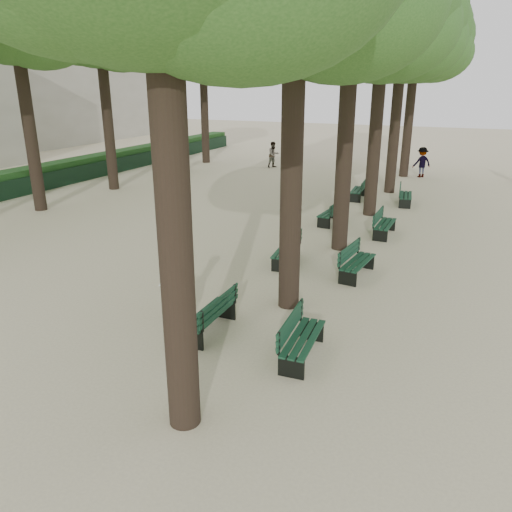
% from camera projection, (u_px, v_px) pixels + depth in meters
% --- Properties ---
extents(ground, '(120.00, 120.00, 0.00)m').
position_uv_depth(ground, '(174.00, 348.00, 10.64)').
color(ground, beige).
rests_on(ground, ground).
extents(tree_central_3, '(6.00, 6.00, 9.95)m').
position_uv_depth(tree_central_3, '(384.00, 18.00, 18.78)').
color(tree_central_3, '#33261C').
rests_on(tree_central_3, ground).
extents(tree_central_4, '(6.00, 6.00, 9.95)m').
position_uv_depth(tree_central_4, '(404.00, 30.00, 23.10)').
color(tree_central_4, '#33261C').
rests_on(tree_central_4, ground).
extents(tree_central_5, '(6.00, 6.00, 9.95)m').
position_uv_depth(tree_central_5, '(417.00, 38.00, 27.42)').
color(tree_central_5, '#33261C').
rests_on(tree_central_5, ground).
extents(tree_far_2, '(6.00, 6.00, 10.45)m').
position_uv_depth(tree_far_2, '(12.00, 6.00, 19.41)').
color(tree_far_2, '#33261C').
rests_on(tree_far_2, ground).
extents(tree_far_3, '(6.00, 6.00, 10.45)m').
position_uv_depth(tree_far_3, '(98.00, 20.00, 23.73)').
color(tree_far_3, '#33261C').
rests_on(tree_far_3, ground).
extents(tree_far_4, '(6.00, 6.00, 10.45)m').
position_uv_depth(tree_far_4, '(158.00, 29.00, 28.05)').
color(tree_far_4, '#33261C').
rests_on(tree_far_4, ground).
extents(tree_far_5, '(6.00, 6.00, 10.45)m').
position_uv_depth(tree_far_5, '(202.00, 36.00, 32.37)').
color(tree_far_5, '#33261C').
rests_on(tree_far_5, ground).
extents(bench_left_0, '(0.58, 1.80, 0.92)m').
position_uv_depth(bench_left_0, '(210.00, 321.00, 11.21)').
color(bench_left_0, black).
rests_on(bench_left_0, ground).
extents(bench_left_1, '(0.76, 1.85, 0.92)m').
position_uv_depth(bench_left_1, '(286.00, 255.00, 15.49)').
color(bench_left_1, black).
rests_on(bench_left_1, ground).
extents(bench_left_2, '(0.71, 1.84, 0.92)m').
position_uv_depth(bench_left_2, '(331.00, 217.00, 19.88)').
color(bench_left_2, black).
rests_on(bench_left_2, ground).
extents(bench_left_3, '(0.70, 1.84, 0.92)m').
position_uv_depth(bench_left_3, '(358.00, 194.00, 24.03)').
color(bench_left_3, black).
rests_on(bench_left_3, ground).
extents(bench_right_0, '(0.67, 1.83, 0.92)m').
position_uv_depth(bench_right_0, '(302.00, 346.00, 10.17)').
color(bench_right_0, black).
rests_on(bench_right_0, ground).
extents(bench_right_1, '(0.77, 1.85, 0.92)m').
position_uv_depth(bench_right_1, '(357.00, 268.00, 14.45)').
color(bench_right_1, black).
rests_on(bench_right_1, ground).
extents(bench_right_2, '(0.60, 1.81, 0.92)m').
position_uv_depth(bench_right_2, '(385.00, 228.00, 18.30)').
color(bench_right_2, black).
rests_on(bench_right_2, ground).
extents(bench_right_3, '(0.79, 1.86, 0.92)m').
position_uv_depth(bench_right_3, '(405.00, 199.00, 22.92)').
color(bench_right_3, black).
rests_on(bench_right_3, ground).
extents(man_with_map, '(0.66, 0.78, 1.87)m').
position_uv_depth(man_with_map, '(177.00, 289.00, 11.28)').
color(man_with_map, black).
rests_on(man_with_map, ground).
extents(pedestrian_b, '(1.11, 0.96, 1.75)m').
position_uv_depth(pedestrian_b, '(422.00, 162.00, 29.39)').
color(pedestrian_b, '#262628').
rests_on(pedestrian_b, ground).
extents(pedestrian_e, '(0.81, 1.52, 1.61)m').
position_uv_depth(pedestrian_e, '(186.00, 158.00, 31.56)').
color(pedestrian_e, '#262628').
rests_on(pedestrian_e, ground).
extents(pedestrian_d, '(0.40, 0.81, 1.60)m').
position_uv_depth(pedestrian_d, '(345.00, 152.00, 34.41)').
color(pedestrian_d, '#262628').
rests_on(pedestrian_d, ground).
extents(pedestrian_a, '(0.72, 0.86, 1.67)m').
position_uv_depth(pedestrian_a, '(274.00, 155.00, 32.74)').
color(pedestrian_a, '#262628').
rests_on(pedestrian_a, ground).
extents(fence, '(0.08, 42.00, 0.90)m').
position_uv_depth(fence, '(41.00, 183.00, 25.68)').
color(fence, black).
rests_on(fence, ground).
extents(hedge, '(1.20, 42.00, 1.20)m').
position_uv_depth(hedge, '(31.00, 179.00, 25.90)').
color(hedge, '#194618').
rests_on(hedge, ground).
extents(building_far, '(12.00, 16.00, 7.00)m').
position_uv_depth(building_far, '(49.00, 102.00, 47.92)').
color(building_far, '#B7B2A3').
rests_on(building_far, ground).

